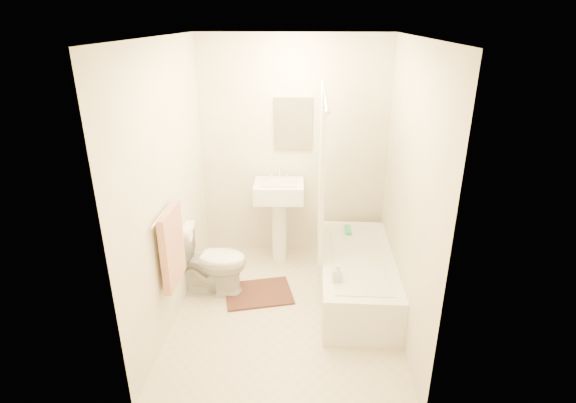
# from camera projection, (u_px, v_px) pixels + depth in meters

# --- Properties ---
(floor) EXTENTS (2.40, 2.40, 0.00)m
(floor) POSITION_uv_depth(u_px,v_px,m) (286.00, 311.00, 4.18)
(floor) COLOR beige
(floor) RESTS_ON ground
(ceiling) EXTENTS (2.40, 2.40, 0.00)m
(ceiling) POSITION_uv_depth(u_px,v_px,m) (286.00, 37.00, 3.27)
(ceiling) COLOR white
(ceiling) RESTS_ON ground
(wall_back) EXTENTS (2.00, 0.02, 2.40)m
(wall_back) POSITION_uv_depth(u_px,v_px,m) (293.00, 151.00, 4.83)
(wall_back) COLOR beige
(wall_back) RESTS_ON ground
(wall_left) EXTENTS (0.02, 2.40, 2.40)m
(wall_left) POSITION_uv_depth(u_px,v_px,m) (168.00, 188.00, 3.78)
(wall_left) COLOR beige
(wall_left) RESTS_ON ground
(wall_right) EXTENTS (0.02, 2.40, 2.40)m
(wall_right) POSITION_uv_depth(u_px,v_px,m) (408.00, 193.00, 3.67)
(wall_right) COLOR beige
(wall_right) RESTS_ON ground
(mirror) EXTENTS (0.40, 0.03, 0.55)m
(mirror) POSITION_uv_depth(u_px,v_px,m) (293.00, 124.00, 4.70)
(mirror) COLOR white
(mirror) RESTS_ON wall_back
(curtain_rod) EXTENTS (0.03, 1.70, 0.03)m
(curtain_rod) POSITION_uv_depth(u_px,v_px,m) (325.00, 91.00, 3.50)
(curtain_rod) COLOR silver
(curtain_rod) RESTS_ON wall_back
(shower_curtain) EXTENTS (0.04, 0.80, 1.55)m
(shower_curtain) POSITION_uv_depth(u_px,v_px,m) (322.00, 170.00, 4.16)
(shower_curtain) COLOR silver
(shower_curtain) RESTS_ON curtain_rod
(towel_bar) EXTENTS (0.02, 0.60, 0.02)m
(towel_bar) POSITION_uv_depth(u_px,v_px,m) (165.00, 211.00, 3.58)
(towel_bar) COLOR silver
(towel_bar) RESTS_ON wall_left
(towel) EXTENTS (0.06, 0.45, 0.66)m
(towel) POSITION_uv_depth(u_px,v_px,m) (172.00, 247.00, 3.70)
(towel) COLOR #CC7266
(towel) RESTS_ON towel_bar
(toilet_paper) EXTENTS (0.11, 0.12, 0.12)m
(toilet_paper) POSITION_uv_depth(u_px,v_px,m) (185.00, 235.00, 4.08)
(toilet_paper) COLOR white
(toilet_paper) RESTS_ON wall_left
(toilet) EXTENTS (0.71, 0.41, 0.69)m
(toilet) POSITION_uv_depth(u_px,v_px,m) (211.00, 261.00, 4.36)
(toilet) COLOR silver
(toilet) RESTS_ON floor
(sink) EXTENTS (0.53, 0.43, 1.01)m
(sink) POSITION_uv_depth(u_px,v_px,m) (279.00, 219.00, 4.87)
(sink) COLOR white
(sink) RESTS_ON floor
(bathtub) EXTENTS (0.68, 1.54, 0.43)m
(bathtub) POSITION_uv_depth(u_px,v_px,m) (357.00, 276.00, 4.34)
(bathtub) COLOR white
(bathtub) RESTS_ON floor
(bath_mat) EXTENTS (0.74, 0.62, 0.02)m
(bath_mat) POSITION_uv_depth(u_px,v_px,m) (259.00, 293.00, 4.43)
(bath_mat) COLOR #482819
(bath_mat) RESTS_ON floor
(soap_bottle) EXTENTS (0.08, 0.09, 0.17)m
(soap_bottle) POSITION_uv_depth(u_px,v_px,m) (337.00, 273.00, 3.82)
(soap_bottle) COLOR silver
(soap_bottle) RESTS_ON bathtub
(scrub_brush) EXTENTS (0.06, 0.21, 0.04)m
(scrub_brush) POSITION_uv_depth(u_px,v_px,m) (348.00, 230.00, 4.73)
(scrub_brush) COLOR #34B675
(scrub_brush) RESTS_ON bathtub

